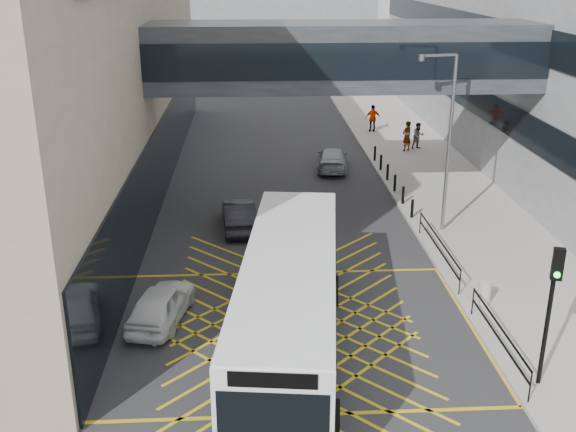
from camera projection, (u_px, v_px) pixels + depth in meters
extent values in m
plane|color=#333335|center=(295.00, 331.00, 22.48)|extent=(120.00, 120.00, 0.00)
cube|color=black|center=(166.00, 151.00, 36.43)|extent=(0.10, 41.50, 4.00)
cube|color=black|center=(453.00, 86.00, 44.16)|extent=(0.10, 43.50, 1.60)
cube|color=black|center=(458.00, 23.00, 42.76)|extent=(0.10, 43.50, 1.60)
cube|color=#32373C|center=(343.00, 56.00, 31.24)|extent=(20.00, 4.00, 3.00)
cube|color=black|center=(349.00, 62.00, 29.35)|extent=(19.50, 0.06, 1.60)
cube|color=black|center=(337.00, 51.00, 33.13)|extent=(19.50, 0.06, 1.60)
cube|color=#AEA9A0|center=(440.00, 186.00, 36.96)|extent=(6.00, 54.00, 0.16)
cube|color=gold|center=(295.00, 330.00, 22.48)|extent=(12.00, 9.00, 0.01)
cube|color=white|center=(290.00, 302.00, 20.48)|extent=(4.14, 12.20, 2.94)
cube|color=#0F4F31|center=(290.00, 338.00, 20.93)|extent=(4.19, 12.25, 0.37)
cube|color=#0F4F31|center=(290.00, 322.00, 20.73)|extent=(4.21, 12.25, 0.24)
cube|color=black|center=(291.00, 281.00, 20.96)|extent=(4.02, 10.70, 1.14)
cube|color=black|center=(273.00, 417.00, 14.81)|extent=(2.49, 0.39, 1.30)
cube|color=black|center=(272.00, 380.00, 14.45)|extent=(1.95, 0.30, 0.38)
cube|color=white|center=(290.00, 257.00, 19.96)|extent=(4.10, 12.09, 0.11)
cube|color=black|center=(299.00, 260.00, 26.53)|extent=(2.71, 0.44, 0.33)
cylinder|color=black|center=(227.00, 416.00, 17.36)|extent=(0.43, 1.12, 1.09)
cylinder|color=black|center=(334.00, 420.00, 17.19)|extent=(0.43, 1.12, 1.09)
cylinder|color=black|center=(258.00, 288.00, 24.27)|extent=(0.43, 1.12, 1.09)
cylinder|color=black|center=(334.00, 290.00, 24.11)|extent=(0.43, 1.12, 1.09)
imported|color=white|center=(161.00, 304.00, 22.86)|extent=(2.52, 4.43, 1.33)
imported|color=black|center=(239.00, 215.00, 30.98)|extent=(2.01, 4.43, 1.35)
imported|color=#9A9CA2|center=(332.00, 158.00, 40.05)|extent=(2.36, 4.50, 1.34)
cylinder|color=black|center=(546.00, 327.00, 18.78)|extent=(0.16, 0.16, 3.64)
cube|color=black|center=(558.00, 264.00, 17.86)|extent=(0.34, 0.27, 0.91)
sphere|color=#19E533|center=(557.00, 275.00, 17.85)|extent=(0.21, 0.21, 0.17)
cylinder|color=slate|center=(449.00, 146.00, 29.27)|extent=(0.18, 0.18, 7.81)
cube|color=slate|center=(439.00, 55.00, 27.74)|extent=(1.56, 0.36, 0.10)
cylinder|color=slate|center=(422.00, 58.00, 27.60)|extent=(0.31, 0.31, 0.24)
cylinder|color=#ADA89E|center=(484.00, 292.00, 23.91)|extent=(0.46, 0.46, 0.80)
cube|color=black|center=(500.00, 326.00, 20.55)|extent=(0.05, 5.00, 0.05)
cube|color=black|center=(498.00, 338.00, 20.69)|extent=(0.05, 5.00, 0.05)
cube|color=black|center=(439.00, 239.00, 27.09)|extent=(0.05, 6.00, 0.05)
cube|color=black|center=(438.00, 248.00, 27.23)|extent=(0.05, 6.00, 0.05)
cylinder|color=black|center=(530.00, 387.00, 18.37)|extent=(0.04, 0.04, 1.00)
cylinder|color=black|center=(473.00, 301.00, 23.04)|extent=(0.04, 0.04, 1.00)
cylinder|color=black|center=(460.00, 282.00, 24.44)|extent=(0.04, 0.04, 1.00)
cylinder|color=black|center=(420.00, 223.00, 30.06)|extent=(0.04, 0.04, 1.00)
cylinder|color=black|center=(412.00, 209.00, 31.95)|extent=(0.14, 0.14, 0.90)
cylinder|color=black|center=(403.00, 195.00, 33.82)|extent=(0.14, 0.14, 0.90)
cylinder|color=black|center=(395.00, 183.00, 35.69)|extent=(0.14, 0.14, 0.90)
cylinder|color=black|center=(388.00, 172.00, 37.56)|extent=(0.14, 0.14, 0.90)
cylinder|color=black|center=(381.00, 162.00, 39.43)|extent=(0.14, 0.14, 0.90)
cylinder|color=black|center=(375.00, 153.00, 41.30)|extent=(0.14, 0.14, 0.90)
imported|color=gray|center=(407.00, 136.00, 43.26)|extent=(0.95, 0.89, 1.94)
imported|color=gray|center=(418.00, 136.00, 43.83)|extent=(0.95, 0.73, 1.70)
imported|color=gray|center=(373.00, 118.00, 48.31)|extent=(1.16, 0.60, 1.92)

